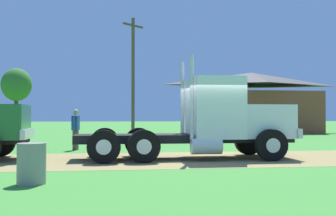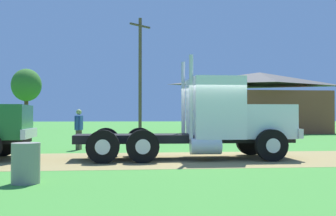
{
  "view_description": "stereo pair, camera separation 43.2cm",
  "coord_description": "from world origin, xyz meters",
  "px_view_note": "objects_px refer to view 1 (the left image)",
  "views": [
    {
      "loc": [
        -3.33,
        -14.37,
        1.49
      ],
      "look_at": [
        -1.36,
        0.1,
        1.77
      ],
      "focal_mm": 45.16,
      "sensor_mm": 36.0,
      "label": 1
    },
    {
      "loc": [
        -2.9,
        -14.42,
        1.49
      ],
      "look_at": [
        -1.36,
        0.1,
        1.77
      ],
      "focal_mm": 45.16,
      "sensor_mm": 36.0,
      "label": 2
    }
  ],
  "objects_px": {
    "truck_foreground_white": "(215,121)",
    "visitor_far_side": "(76,128)",
    "steel_barrel": "(32,164)",
    "shed_building": "(252,104)",
    "utility_pole_near": "(133,73)"
  },
  "relations": [
    {
      "from": "truck_foreground_white",
      "to": "steel_barrel",
      "type": "relative_size",
      "value": 8.47
    },
    {
      "from": "steel_barrel",
      "to": "shed_building",
      "type": "relative_size",
      "value": 0.08
    },
    {
      "from": "truck_foreground_white",
      "to": "visitor_far_side",
      "type": "xyz_separation_m",
      "value": [
        -5.17,
        4.31,
        -0.34
      ]
    },
    {
      "from": "truck_foreground_white",
      "to": "steel_barrel",
      "type": "xyz_separation_m",
      "value": [
        -5.36,
        -4.92,
        -0.86
      ]
    },
    {
      "from": "steel_barrel",
      "to": "shed_building",
      "type": "height_order",
      "value": "shed_building"
    },
    {
      "from": "utility_pole_near",
      "to": "shed_building",
      "type": "bearing_deg",
      "value": 9.69
    },
    {
      "from": "truck_foreground_white",
      "to": "utility_pole_near",
      "type": "height_order",
      "value": "utility_pole_near"
    },
    {
      "from": "visitor_far_side",
      "to": "shed_building",
      "type": "relative_size",
      "value": 0.15
    },
    {
      "from": "steel_barrel",
      "to": "utility_pole_near",
      "type": "height_order",
      "value": "utility_pole_near"
    },
    {
      "from": "visitor_far_side",
      "to": "shed_building",
      "type": "xyz_separation_m",
      "value": [
        13.69,
        16.57,
        1.56
      ]
    },
    {
      "from": "utility_pole_near",
      "to": "visitor_far_side",
      "type": "bearing_deg",
      "value": -102.47
    },
    {
      "from": "shed_building",
      "to": "utility_pole_near",
      "type": "distance_m",
      "value": 10.83
    },
    {
      "from": "shed_building",
      "to": "visitor_far_side",
      "type": "bearing_deg",
      "value": -129.55
    },
    {
      "from": "steel_barrel",
      "to": "shed_building",
      "type": "distance_m",
      "value": 29.38
    },
    {
      "from": "truck_foreground_white",
      "to": "steel_barrel",
      "type": "height_order",
      "value": "truck_foreground_white"
    }
  ]
}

